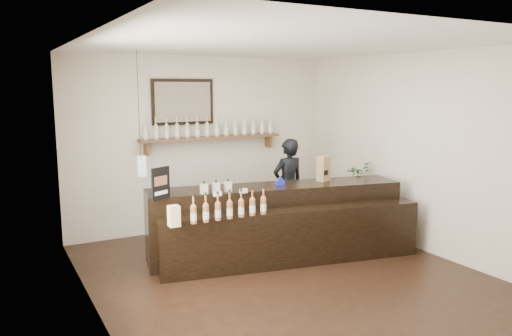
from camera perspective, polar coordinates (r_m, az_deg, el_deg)
The scene contains 10 objects.
ground at distance 6.38m, azimuth 3.10°, elevation -12.04°, with size 5.00×5.00×0.00m, color black.
room_shell at distance 5.98m, azimuth 3.24°, elevation 3.35°, with size 5.00×5.00×5.00m.
back_wall_decor at distance 8.02m, azimuth -6.66°, elevation 5.17°, with size 2.66×0.96×1.69m.
counter at distance 6.85m, azimuth 2.80°, elevation -6.46°, with size 3.57×1.62×1.15m.
promo_sign at distance 6.05m, azimuth -10.84°, elevation -1.75°, with size 0.26×0.14×0.39m.
paper_bag at distance 7.18m, azimuth 7.71°, elevation -0.06°, with size 0.19×0.17×0.36m.
tape_dispenser at distance 6.86m, azimuth 2.80°, elevation -1.61°, with size 0.12×0.05×0.11m.
side_cabinet at distance 8.16m, azimuth 11.48°, elevation -4.77°, with size 0.41×0.53×0.72m.
potted_plant at distance 8.04m, azimuth 11.61°, elevation -0.80°, with size 0.38×0.33×0.43m, color #296428.
shopkeeper at distance 7.95m, azimuth 3.68°, elevation -1.34°, with size 0.62×0.41×1.71m, color black.
Camera 1 is at (-3.15, -5.04, 2.32)m, focal length 35.00 mm.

